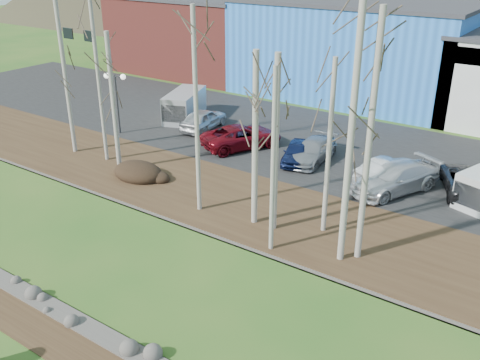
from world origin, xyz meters
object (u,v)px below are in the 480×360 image
Objects in this scene: car_1 at (242,136)px; car_3 at (297,152)px; car_4 at (391,171)px; van_grey at (184,106)px; car_5 at (466,180)px; car_2 at (312,151)px; car_6 at (395,178)px; street_lamp at (116,87)px; car_0 at (203,119)px.

car_1 is 4.32m from car_3.
car_4 is 0.85× the size of van_grey.
car_4 reaches higher than car_3.
car_2 is at bearing -17.66° from car_5.
car_6 reaches higher than car_2.
car_2 is 1.02m from car_3.
street_lamp is at bearing 31.83° from car_4.
car_2 reaches higher than car_3.
van_grey is (-21.37, 1.29, 0.35)m from car_5.
car_3 is 11.89m from van_grey.
car_5 is at bearing -8.74° from street_lamp.
car_0 is at bearing 150.08° from car_3.
car_2 is (13.98, 3.10, -2.72)m from street_lamp.
van_grey reaches higher than car_3.
car_6 is (15.34, -2.42, 0.02)m from car_0.
car_4 is 4.05m from car_5.
car_4 is 0.88× the size of car_5.
street_lamp reaches higher than car_4.
car_6 is at bearing -31.28° from van_grey.
car_5 is (18.62, -0.26, -0.07)m from car_0.
car_1 is at bearing -2.13° from street_lamp.
car_2 is 5.98m from car_6.
car_4 is at bearing -4.69° from car_5.
van_grey is (-11.55, 2.78, 0.41)m from car_3.
street_lamp is 0.79× the size of car_1.
street_lamp reaches higher than van_grey.
street_lamp is 13.75m from car_3.
car_3 is at bearing 161.51° from car_0.
car_6 is at bearing -24.62° from car_3.
car_1 is 1.45× the size of car_3.
van_grey is (-17.52, 2.53, 0.33)m from car_4.
car_3 is (-0.73, -0.71, -0.03)m from car_2.
car_2 is 9.12m from car_5.
car_4 is (14.76, -1.50, -0.04)m from car_0.
van_grey is (-2.76, 1.04, 0.29)m from car_0.
car_4 is at bearing -9.02° from car_2.
car_6 is (-3.27, -2.16, 0.09)m from car_5.
street_lamp reaches higher than car_6.
car_2 is at bearing -5.78° from street_lamp.
car_6 reaches higher than car_1.
car_1 is (4.48, -1.55, -0.00)m from car_0.
van_grey is at bearing -26.01° from car_5.
van_grey is (-18.10, 3.46, 0.26)m from car_6.
car_2 is 12.46m from van_grey.
car_6 is at bearing -17.35° from car_2.
car_6 reaches higher than car_3.
car_0 reaches higher than car_3.
car_0 is 4.74m from car_1.
van_grey reaches higher than car_5.
car_1 is (8.94, 2.59, -2.64)m from street_lamp.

